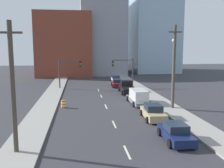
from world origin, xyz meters
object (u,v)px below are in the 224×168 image
at_px(traffic_signal_left, 66,69).
at_px(utility_pole_right_mid, 174,67).
at_px(sedan_white, 116,79).
at_px(utility_pole_left_near, 13,88).
at_px(traffic_barrel, 63,104).
at_px(traffic_signal_right, 126,68).
at_px(pickup_truck_black, 127,88).
at_px(box_truck_gray, 138,97).
at_px(sedan_maroon, 117,83).
at_px(sedan_tan, 153,112).
at_px(street_lamp, 173,69).
at_px(sedan_navy, 176,133).

bearing_deg(traffic_signal_left, utility_pole_right_mid, -52.20).
bearing_deg(sedan_white, utility_pole_left_near, -106.82).
bearing_deg(traffic_barrel, traffic_signal_right, 54.31).
bearing_deg(utility_pole_right_mid, pickup_truck_black, 105.80).
xyz_separation_m(traffic_signal_right, box_truck_gray, (-1.00, -13.92, -2.66)).
bearing_deg(sedan_maroon, traffic_barrel, -116.64).
relative_size(utility_pole_right_mid, sedan_white, 2.16).
bearing_deg(sedan_maroon, pickup_truck_black, -81.63).
xyz_separation_m(utility_pole_right_mid, sedan_white, (-3.28, 24.96, -4.44)).
bearing_deg(utility_pole_left_near, sedan_maroon, 68.41).
distance_m(traffic_barrel, box_truck_gray, 9.76).
xyz_separation_m(traffic_signal_right, utility_pole_right_mid, (2.41, -17.33, 1.52)).
bearing_deg(sedan_tan, sedan_white, 91.62).
height_order(utility_pole_right_mid, box_truck_gray, utility_pole_right_mid).
distance_m(traffic_barrel, street_lamp, 13.99).
height_order(traffic_signal_right, sedan_tan, traffic_signal_right).
distance_m(traffic_signal_left, traffic_signal_right, 11.03).
relative_size(utility_pole_right_mid, sedan_navy, 2.31).
bearing_deg(box_truck_gray, traffic_barrel, -175.34).
height_order(traffic_signal_right, pickup_truck_black, traffic_signal_right).
xyz_separation_m(street_lamp, box_truck_gray, (-3.40, 3.12, -3.96)).
distance_m(traffic_barrel, pickup_truck_black, 13.55).
distance_m(utility_pole_left_near, sedan_tan, 14.54).
bearing_deg(traffic_barrel, sedan_navy, -52.63).
bearing_deg(box_truck_gray, sedan_tan, -92.21).
bearing_deg(utility_pole_right_mid, traffic_signal_right, 97.91).
bearing_deg(sedan_maroon, utility_pole_right_mid, -74.75).
bearing_deg(utility_pole_left_near, street_lamp, 35.77).
distance_m(utility_pole_right_mid, street_lamp, 0.37).
bearing_deg(sedan_navy, traffic_signal_left, 111.36).
xyz_separation_m(traffic_signal_right, sedan_tan, (-1.14, -21.05, -2.88)).
distance_m(utility_pole_left_near, utility_pole_right_mid, 18.99).
distance_m(utility_pole_left_near, pickup_truck_black, 26.05).
relative_size(traffic_barrel, sedan_navy, 0.22).
bearing_deg(traffic_signal_right, utility_pole_left_near, -114.96).
relative_size(street_lamp, sedan_white, 1.82).
distance_m(sedan_maroon, sedan_white, 6.56).
relative_size(utility_pole_left_near, sedan_maroon, 2.03).
xyz_separation_m(traffic_signal_right, sedan_maroon, (-1.53, 1.10, -2.93)).
xyz_separation_m(box_truck_gray, sedan_maroon, (-0.52, 15.02, -0.26)).
xyz_separation_m(utility_pole_right_mid, traffic_barrel, (-13.12, 2.42, -4.63)).
distance_m(traffic_signal_right, sedan_navy, 27.54).
distance_m(traffic_signal_right, box_truck_gray, 14.21).
xyz_separation_m(traffic_signal_left, utility_pole_right_mid, (13.44, -17.33, 1.52)).
distance_m(traffic_signal_left, traffic_barrel, 15.23).
bearing_deg(sedan_white, street_lamp, -80.39).
bearing_deg(sedan_white, traffic_signal_right, -81.43).
bearing_deg(sedan_navy, street_lamp, 72.39).
distance_m(traffic_signal_left, box_truck_gray, 17.36).
bearing_deg(utility_pole_left_near, sedan_tan, 30.88).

